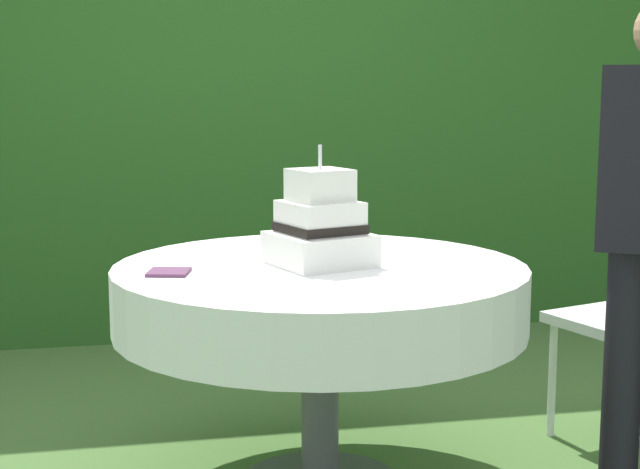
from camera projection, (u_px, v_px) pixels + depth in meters
The scene contains 7 objects.
foliage_hedge at pixel (239, 76), 5.08m from camera, with size 6.96×0.41×2.80m, color #28561E.
cake_table at pixel (320, 298), 3.08m from camera, with size 1.34×1.34×0.77m.
wedding_cake at pixel (320, 227), 3.05m from camera, with size 0.36×0.37×0.39m.
serving_plate_near at pixel (295, 245), 3.42m from camera, with size 0.11×0.11×0.01m, color white.
serving_plate_far at pixel (359, 240), 3.52m from camera, with size 0.14×0.14×0.01m, color white.
napkin_stack at pixel (169, 272), 2.91m from camera, with size 0.12×0.12×0.01m, color #603856.
garden_chair at pixel (634, 307), 3.45m from camera, with size 0.50×0.50×0.89m.
Camera 1 is at (-0.60, -2.95, 1.33)m, focal length 52.98 mm.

